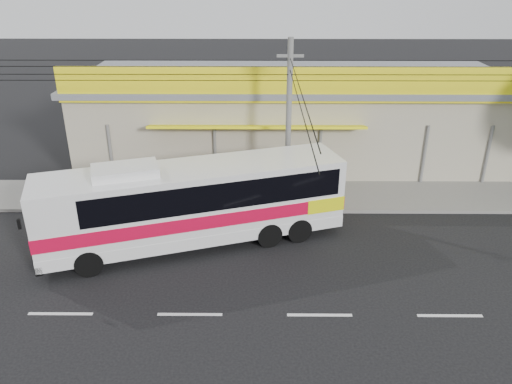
% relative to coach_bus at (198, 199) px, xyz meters
% --- Properties ---
extents(ground, '(120.00, 120.00, 0.00)m').
position_rel_coach_bus_xyz_m(ground, '(4.14, -1.89, -1.86)').
color(ground, black).
rests_on(ground, ground).
extents(sidewalk, '(30.00, 3.20, 0.15)m').
position_rel_coach_bus_xyz_m(sidewalk, '(4.14, 4.11, -1.78)').
color(sidewalk, slate).
rests_on(sidewalk, ground).
extents(lane_markings, '(50.00, 0.12, 0.01)m').
position_rel_coach_bus_xyz_m(lane_markings, '(4.14, -4.39, -1.86)').
color(lane_markings, silver).
rests_on(lane_markings, ground).
extents(storefront_building, '(22.60, 9.20, 5.70)m').
position_rel_coach_bus_xyz_m(storefront_building, '(4.14, 9.65, 0.44)').
color(storefront_building, '#ABA38A').
rests_on(storefront_building, ground).
extents(coach_bus, '(11.46, 5.75, 3.47)m').
position_rel_coach_bus_xyz_m(coach_bus, '(0.00, 0.00, 0.00)').
color(coach_bus, silver).
rests_on(coach_bus, ground).
extents(motorbike_red, '(1.98, 0.97, 0.99)m').
position_rel_coach_bus_xyz_m(motorbike_red, '(-0.02, 2.81, -1.21)').
color(motorbike_red, maroon).
rests_on(motorbike_red, sidewalk).
extents(motorbike_dark, '(2.04, 1.40, 1.20)m').
position_rel_coach_bus_xyz_m(motorbike_dark, '(-1.95, 4.82, -1.11)').
color(motorbike_dark, black).
rests_on(motorbike_dark, sidewalk).
extents(utility_pole, '(34.00, 14.00, 7.24)m').
position_rel_coach_bus_xyz_m(utility_pole, '(3.49, 3.51, 4.11)').
color(utility_pole, '#5C5C59').
rests_on(utility_pole, ground).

